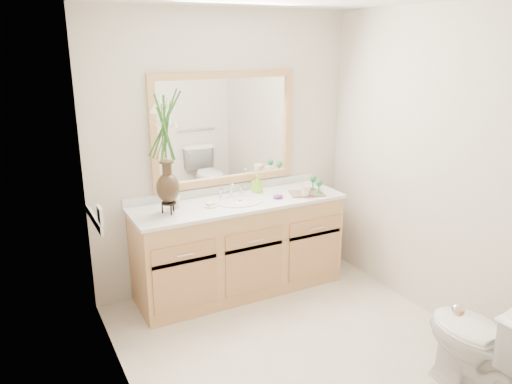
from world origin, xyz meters
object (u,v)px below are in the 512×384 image
toilet (481,344)px  tumbler (175,202)px  soap_bottle (257,185)px  tray (307,193)px  flower_vase (165,139)px

toilet → tumbler: (-1.24, 2.02, 0.51)m
toilet → soap_bottle: soap_bottle is taller
soap_bottle → tray: 0.45m
toilet → flower_vase: (-1.32, 1.91, 1.05)m
soap_bottle → tray: (0.36, -0.25, -0.07)m
toilet → tumbler: size_ratio=7.68×
soap_bottle → tray: size_ratio=0.50×
tumbler → soap_bottle: 0.79m
tumbler → tray: tumbler is taller
tumbler → tray: (1.15, -0.18, -0.04)m
soap_bottle → tray: bearing=-53.6°
soap_bottle → tumbler: bearing=166.3°
flower_vase → soap_bottle: size_ratio=5.95×
soap_bottle → flower_vase: bearing=172.4°
flower_vase → tumbler: 0.56m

